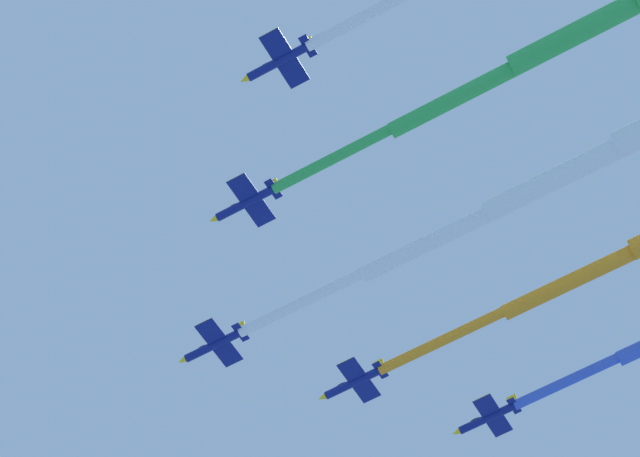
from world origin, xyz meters
TOP-DOWN VIEW (x-y plane):
  - jet_lead at (-32.03, 2.03)m, footprint 80.99×29.23m
  - jet_port_inner at (-37.28, 19.24)m, footprint 76.46×28.22m

SIDE VIEW (x-z plane):
  - jet_lead at x=-32.03m, z-range 180.59..184.89m
  - jet_port_inner at x=-37.28m, z-range 183.14..187.47m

